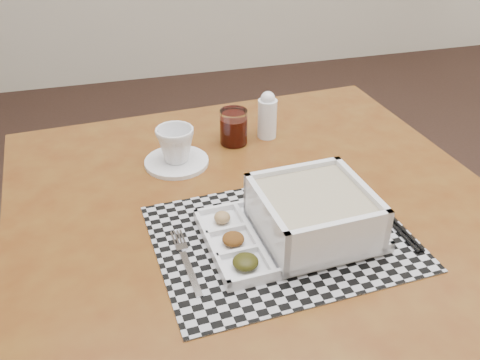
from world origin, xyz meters
name	(u,v)px	position (x,y,z in m)	size (l,w,h in m)	color
floor	(423,321)	(0.00, 0.00, 0.00)	(5.00, 5.00, 0.00)	#301F18
dining_table	(259,235)	(-0.67, -0.22, 0.68)	(1.08, 1.08, 0.76)	#582810
placemat	(282,237)	(-0.66, -0.33, 0.76)	(0.48, 0.37, 0.00)	#A1A2A9
serving_tray	(307,219)	(-0.62, -0.34, 0.81)	(0.33, 0.24, 0.10)	white
fork	(187,260)	(-0.85, -0.35, 0.77)	(0.03, 0.19, 0.00)	silver
spoon	(355,202)	(-0.48, -0.26, 0.77)	(0.04, 0.18, 0.01)	silver
chopsticks	(386,215)	(-0.44, -0.32, 0.77)	(0.03, 0.24, 0.01)	black
saucer	(177,162)	(-0.81, 0.00, 0.77)	(0.15, 0.15, 0.01)	white
cup	(175,145)	(-0.81, 0.00, 0.81)	(0.09, 0.09, 0.08)	white
juice_glass	(234,128)	(-0.66, 0.06, 0.80)	(0.07, 0.07, 0.09)	white
creamer_bottle	(267,115)	(-0.57, 0.07, 0.82)	(0.05, 0.05, 0.12)	white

